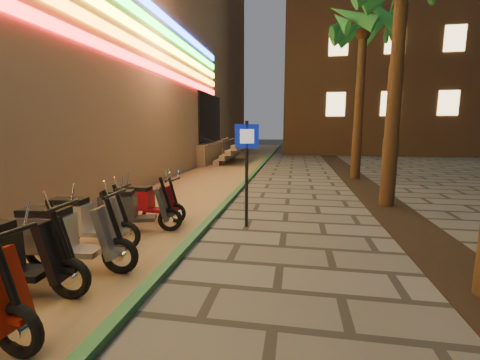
% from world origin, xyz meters
% --- Properties ---
extents(parking_strip, '(3.40, 60.00, 0.01)m').
position_xyz_m(parking_strip, '(-2.60, 10.00, 0.01)').
color(parking_strip, '#8C7251').
rests_on(parking_strip, ground).
extents(green_curb, '(0.18, 60.00, 0.10)m').
position_xyz_m(green_curb, '(-0.90, 10.00, 0.05)').
color(green_curb, '#246037').
rests_on(green_curb, ground).
extents(planting_strip, '(1.20, 40.00, 0.02)m').
position_xyz_m(planting_strip, '(3.60, 5.00, 0.01)').
color(planting_strip, black).
rests_on(planting_strip, ground).
extents(apartment_block, '(18.00, 16.06, 25.00)m').
position_xyz_m(apartment_block, '(9.00, 32.00, 12.50)').
color(apartment_block, brown).
rests_on(apartment_block, ground).
extents(palm_d, '(2.97, 3.02, 7.16)m').
position_xyz_m(palm_d, '(3.60, 12.00, 5.94)').
color(palm_d, '#472D19').
rests_on(palm_d, ground).
extents(pedestrian_sign, '(0.50, 0.19, 2.33)m').
position_xyz_m(pedestrian_sign, '(-0.01, 4.43, 1.51)').
color(pedestrian_sign, black).
rests_on(pedestrian_sign, ground).
extents(scooter_6, '(1.83, 0.64, 1.29)m').
position_xyz_m(scooter_6, '(-2.63, 0.94, 0.56)').
color(scooter_6, black).
rests_on(scooter_6, ground).
extents(scooter_7, '(1.84, 0.64, 1.29)m').
position_xyz_m(scooter_7, '(-2.39, 1.72, 0.56)').
color(scooter_7, black).
rests_on(scooter_7, ground).
extents(scooter_8, '(1.71, 0.60, 1.20)m').
position_xyz_m(scooter_8, '(-2.74, 2.65, 0.52)').
color(scooter_8, black).
rests_on(scooter_8, ground).
extents(scooter_9, '(1.67, 0.84, 1.18)m').
position_xyz_m(scooter_9, '(-2.32, 3.62, 0.51)').
color(scooter_9, black).
rests_on(scooter_9, ground).
extents(scooter_10, '(1.51, 0.53, 1.06)m').
position_xyz_m(scooter_10, '(-2.37, 4.50, 0.46)').
color(scooter_10, black).
rests_on(scooter_10, ground).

